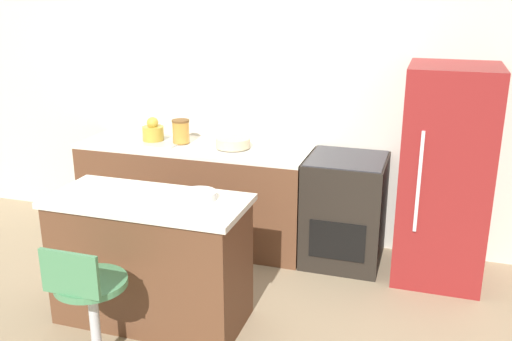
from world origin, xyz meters
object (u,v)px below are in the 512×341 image
Objects in this scene: stool_chair at (90,307)px; kettle at (153,131)px; mixing_bowl at (233,143)px; refrigerator at (445,175)px; oven_range at (345,210)px.

kettle reaches higher than stool_chair.
refrigerator is at bearing -1.63° from mixing_bowl.
kettle is at bearing 178.86° from refrigerator.
oven_range is 1.07× the size of stool_chair.
oven_range is 2.21m from stool_chair.
mixing_bowl is at bearing 178.52° from oven_range.
kettle reaches higher than oven_range.
oven_range is 0.54× the size of refrigerator.
oven_range is at bearing 57.91° from stool_chair.
oven_range is 1.09m from mixing_bowl.
refrigerator is at bearing 43.92° from stool_chair.
stool_chair is (-1.18, -1.88, -0.03)m from oven_range.
mixing_bowl reaches higher than stool_chair.
stool_chair is 1.98m from mixing_bowl.
refrigerator reaches higher than mixing_bowl.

